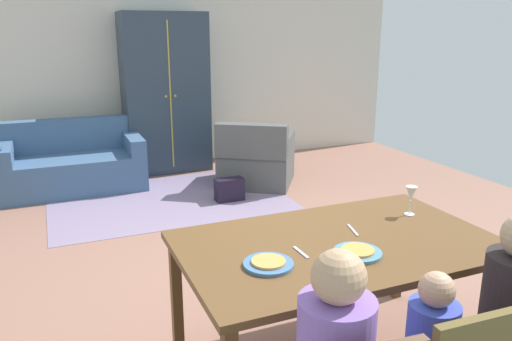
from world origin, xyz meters
The scene contains 16 objects.
ground_plane centered at (0.00, 0.44, -0.01)m, with size 7.49×6.09×0.02m, color #906352.
back_wall centered at (0.00, 3.54, 1.35)m, with size 7.49×0.10×2.70m, color beige.
dining_table centered at (-0.02, -1.37, 0.69)m, with size 1.74×1.05×0.76m.
plate_near_man centered at (-0.50, -1.49, 0.77)m, with size 0.25×0.25×0.02m, color teal.
pizza_near_man centered at (-0.50, -1.49, 0.78)m, with size 0.17×0.17×0.01m, color #E39547.
plate_near_child centered at (-0.02, -1.55, 0.77)m, with size 0.25×0.25×0.02m, color teal.
pizza_near_child centered at (-0.02, -1.55, 0.78)m, with size 0.17×0.17×0.01m, color gold.
wine_glass centered at (0.61, -1.19, 0.89)m, with size 0.07×0.07×0.19m.
fork centered at (-0.28, -1.42, 0.76)m, with size 0.02×0.15×0.01m, color silver.
knife centered at (0.14, -1.27, 0.76)m, with size 0.01×0.17×0.01m, color silver.
person_woman centered at (0.46, -2.08, 0.51)m, with size 0.30×0.41×1.11m.
area_rug centered at (-0.24, 1.86, 0.00)m, with size 2.60×1.80×0.01m, color gray.
couch centered at (-1.20, 2.72, 0.30)m, with size 1.62×0.86×0.82m.
armchair centered at (0.91, 2.02, 0.32)m, with size 1.18×1.19×0.82m.
armoire centered at (0.07, 3.15, 1.05)m, with size 1.10×0.59×2.10m.
handbag centered at (0.39, 1.56, 0.13)m, with size 0.32×0.16×0.26m, color black.
Camera 1 is at (-1.42, -3.53, 1.88)m, focal length 35.14 mm.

